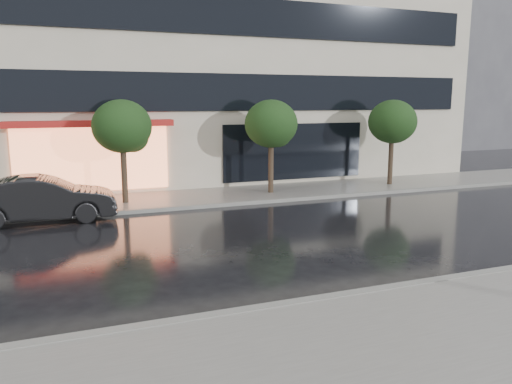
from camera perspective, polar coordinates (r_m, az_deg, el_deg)
name	(u,v)px	position (r m, az deg, el deg)	size (l,w,h in m)	color
ground	(320,283)	(11.16, 7.34, -10.29)	(120.00, 120.00, 0.00)	black
sidewalk_near	(418,348)	(8.67, 18.00, -16.63)	(60.00, 4.50, 0.12)	slate
sidewalk_far	(200,197)	(20.43, -6.37, -0.61)	(60.00, 3.50, 0.12)	slate
curb_near	(344,297)	(10.33, 10.03, -11.69)	(60.00, 0.25, 0.14)	gray
curb_far	(212,205)	(18.77, -5.01, -1.53)	(60.00, 0.25, 0.14)	gray
office_building	(159,1)	(28.06, -11.04, 20.60)	(30.00, 12.76, 18.00)	beige
bg_building_right	(432,55)	(48.58, 19.45, 14.59)	(12.00, 12.00, 16.00)	#4C4C54
tree_mid_west	(124,128)	(19.34, -14.89, 7.04)	(2.20, 2.20, 3.99)	#33261C
tree_mid_east	(272,126)	(20.85, 1.86, 7.60)	(2.20, 2.20, 3.99)	#33261C
tree_far_east	(393,123)	(23.83, 15.40, 7.58)	(2.20, 2.20, 3.99)	#33261C
parked_car	(43,199)	(17.77, -23.16, -0.74)	(1.61, 4.61, 1.52)	black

